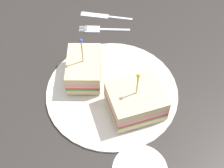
{
  "coord_description": "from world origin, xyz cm",
  "views": [
    {
      "loc": [
        13.98,
        -36.26,
        55.41
      ],
      "look_at": [
        0.0,
        0.0,
        2.96
      ],
      "focal_mm": 52.34,
      "sensor_mm": 36.0,
      "label": 1
    }
  ],
  "objects_px": {
    "sandwich_half_back": "(84,69)",
    "knife": "(103,16)",
    "sandwich_half_front": "(136,101)",
    "fork": "(99,29)",
    "plate": "(112,91)"
  },
  "relations": [
    {
      "from": "fork",
      "to": "knife",
      "type": "distance_m",
      "value": 0.05
    },
    {
      "from": "sandwich_half_front",
      "to": "knife",
      "type": "bearing_deg",
      "value": 124.73
    },
    {
      "from": "sandwich_half_front",
      "to": "knife",
      "type": "relative_size",
      "value": 1.03
    },
    {
      "from": "sandwich_half_back",
      "to": "knife",
      "type": "xyz_separation_m",
      "value": [
        -0.04,
        0.2,
        -0.03
      ]
    },
    {
      "from": "plate",
      "to": "knife",
      "type": "height_order",
      "value": "plate"
    },
    {
      "from": "sandwich_half_back",
      "to": "sandwich_half_front",
      "type": "bearing_deg",
      "value": -16.83
    },
    {
      "from": "sandwich_half_front",
      "to": "knife",
      "type": "xyz_separation_m",
      "value": [
        -0.16,
        0.23,
        -0.03
      ]
    },
    {
      "from": "sandwich_half_front",
      "to": "knife",
      "type": "height_order",
      "value": "sandwich_half_front"
    },
    {
      "from": "fork",
      "to": "knife",
      "type": "relative_size",
      "value": 0.92
    },
    {
      "from": "plate",
      "to": "sandwich_half_front",
      "type": "xyz_separation_m",
      "value": [
        0.06,
        -0.02,
        0.03
      ]
    },
    {
      "from": "knife",
      "to": "fork",
      "type": "bearing_deg",
      "value": -81.46
    },
    {
      "from": "sandwich_half_front",
      "to": "knife",
      "type": "distance_m",
      "value": 0.29
    },
    {
      "from": "sandwich_half_front",
      "to": "fork",
      "type": "distance_m",
      "value": 0.24
    },
    {
      "from": "knife",
      "to": "sandwich_half_front",
      "type": "bearing_deg",
      "value": -55.27
    },
    {
      "from": "sandwich_half_back",
      "to": "plate",
      "type": "bearing_deg",
      "value": -11.11
    }
  ]
}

